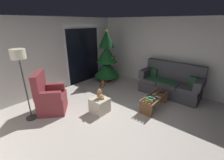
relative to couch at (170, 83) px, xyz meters
The scene contains 19 objects.
ground_plane 2.36m from the couch, behind, with size 7.00×7.00×0.00m, color #BCB2A8.
wall_back 4.11m from the couch, 125.21° to the left, with size 5.72×0.12×2.50m, color beige.
wall_right 1.03m from the couch, 22.47° to the left, with size 0.12×6.00×2.50m, color beige.
patio_door_frame 3.44m from the couch, 107.36° to the left, with size 1.60×0.02×2.20m, color silver.
patio_door_glass 3.41m from the couch, 107.45° to the left, with size 1.50×0.02×2.10m, color black.
couch is the anchor object (origin of this frame).
coffee_table 1.16m from the couch, behind, with size 1.10×0.40×0.38m.
remote_silver 1.08m from the couch, behind, with size 0.04×0.16×0.02m, color #ADADB2.
remote_graphite 1.25m from the couch, behind, with size 0.04×0.16×0.02m, color #333338.
remote_white 1.18m from the couch, behind, with size 0.04×0.16×0.02m, color silver.
remote_black 0.83m from the couch, behind, with size 0.04×0.16×0.02m, color black.
book_stack 1.47m from the couch, behind, with size 0.28×0.23×0.06m.
cell_phone 1.47m from the couch, behind, with size 0.07×0.14×0.01m, color black.
christmas_tree 2.57m from the couch, 99.92° to the left, with size 1.04×1.04×2.11m.
armchair 3.79m from the couch, 146.91° to the left, with size 0.97×0.97×1.13m.
floor_lamp 4.41m from the couch, 149.65° to the left, with size 0.32×0.32×1.78m.
ottoman 2.54m from the couch, 156.13° to the left, with size 0.44×0.44×0.41m, color beige.
teddy_bear_honey 2.52m from the couch, 156.21° to the left, with size 0.22×0.21×0.29m.
teddy_bear_chestnut_by_tree 2.39m from the couch, 115.85° to the left, with size 0.22×0.21×0.29m.
Camera 1 is at (-2.55, -1.83, 2.35)m, focal length 24.50 mm.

